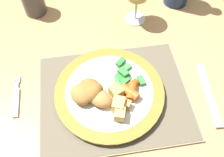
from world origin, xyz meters
TOP-DOWN VIEW (x-y plane):
  - ground_plane at (0.00, 0.00)m, footprint 6.00×6.00m
  - dining_table at (0.00, 0.00)m, footprint 1.42×0.97m
  - placemat at (-0.02, -0.18)m, footprint 0.37×0.30m
  - dinner_plate at (-0.03, -0.17)m, footprint 0.27×0.27m
  - breaded_croquettes at (-0.08, -0.18)m, footprint 0.11×0.10m
  - green_beans_pile at (0.01, -0.14)m, footprint 0.09×0.10m
  - glazed_carrots at (0.02, -0.19)m, footprint 0.05×0.06m
  - fork at (-0.27, -0.15)m, footprint 0.01×0.12m
  - table_knife at (0.22, -0.22)m, footprint 0.04×0.19m
  - roast_potatoes at (-0.02, -0.22)m, footprint 0.05×0.09m

SIDE VIEW (x-z plane):
  - ground_plane at x=0.00m, z-range 0.00..0.00m
  - dining_table at x=0.00m, z-range 0.29..1.03m
  - fork at x=-0.27m, z-range 0.74..0.75m
  - table_knife at x=0.22m, z-range 0.74..0.75m
  - placemat at x=-0.02m, z-range 0.74..0.75m
  - dinner_plate at x=-0.03m, z-range 0.75..0.77m
  - green_beans_pile at x=0.01m, z-range 0.76..0.78m
  - glazed_carrots at x=0.02m, z-range 0.77..0.79m
  - roast_potatoes at x=-0.02m, z-range 0.76..0.80m
  - breaded_croquettes at x=-0.08m, z-range 0.76..0.80m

